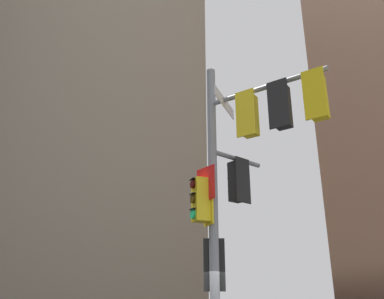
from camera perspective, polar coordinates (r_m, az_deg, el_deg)
name	(u,v)px	position (r m, az deg, el deg)	size (l,w,h in m)	color
building_mid_block	(63,86)	(36.14, -17.37, 8.32)	(17.92, 17.92, 37.53)	tan
signal_pole_assembly	(239,177)	(9.53, 6.43, -3.75)	(2.27, 3.13, 7.54)	gray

